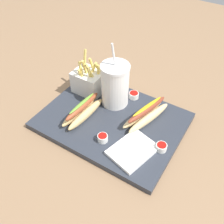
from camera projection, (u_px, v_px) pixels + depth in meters
ground_plane at (112, 125)px, 0.88m from camera, size 2.40×2.40×0.02m
food_tray at (112, 121)px, 0.86m from camera, size 0.46×0.34×0.02m
soda_cup at (115, 85)px, 0.86m from camera, size 0.10×0.10×0.23m
fries_basket at (89, 81)px, 0.93m from camera, size 0.11×0.09×0.14m
hot_dog_1 at (146, 114)px, 0.84m from camera, size 0.10×0.19×0.06m
hot_dog_2 at (83, 111)px, 0.85m from camera, size 0.06×0.18×0.06m
ketchup_cup_1 at (161, 147)px, 0.76m from camera, size 0.03×0.03×0.02m
ketchup_cup_2 at (134, 95)px, 0.93m from camera, size 0.03×0.03×0.02m
ketchup_cup_3 at (103, 138)px, 0.78m from camera, size 0.03×0.03×0.02m
napkin_stack at (133, 150)px, 0.76m from camera, size 0.13×0.15×0.01m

